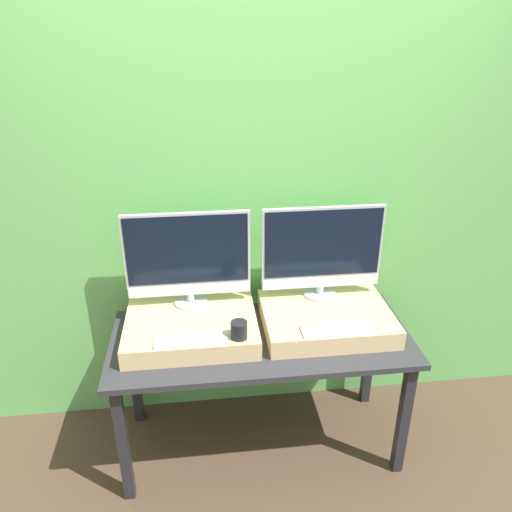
% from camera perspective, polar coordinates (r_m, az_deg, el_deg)
% --- Properties ---
extents(ground_plane, '(12.00, 12.00, 0.00)m').
position_cam_1_polar(ground_plane, '(2.76, 1.46, -25.25)').
color(ground_plane, '#4C3828').
extents(wall_back, '(8.00, 0.04, 2.60)m').
position_cam_1_polar(wall_back, '(2.61, -0.51, 6.66)').
color(wall_back, '#66B75B').
rests_on(wall_back, ground_plane).
extents(workbench, '(1.49, 0.65, 0.71)m').
position_cam_1_polar(workbench, '(2.57, 0.56, -10.65)').
color(workbench, '#2D2D33').
rests_on(workbench, ground_plane).
extents(wooden_riser_left, '(0.64, 0.50, 0.10)m').
position_cam_1_polar(wooden_riser_left, '(2.52, -7.39, -8.04)').
color(wooden_riser_left, '#D6B77F').
rests_on(wooden_riser_left, workbench).
extents(monitor_left, '(0.62, 0.17, 0.50)m').
position_cam_1_polar(monitor_left, '(2.50, -7.80, -0.16)').
color(monitor_left, '#B2B2B7').
rests_on(monitor_left, wooden_riser_left).
extents(keyboard_left, '(0.34, 0.10, 0.01)m').
position_cam_1_polar(keyboard_left, '(2.33, -7.45, -9.46)').
color(keyboard_left, silver).
rests_on(keyboard_left, wooden_riser_left).
extents(mug, '(0.08, 0.08, 0.08)m').
position_cam_1_polar(mug, '(2.31, -1.96, -8.45)').
color(mug, black).
rests_on(mug, wooden_riser_left).
extents(wooden_riser_right, '(0.64, 0.50, 0.10)m').
position_cam_1_polar(wooden_riser_right, '(2.59, 8.01, -7.03)').
color(wooden_riser_right, '#D6B77F').
rests_on(wooden_riser_right, workbench).
extents(monitor_right, '(0.62, 0.17, 0.50)m').
position_cam_1_polar(monitor_right, '(2.58, 7.58, 0.63)').
color(monitor_right, '#B2B2B7').
rests_on(monitor_right, wooden_riser_right).
extents(keyboard_right, '(0.34, 0.10, 0.01)m').
position_cam_1_polar(keyboard_right, '(2.41, 9.21, -8.30)').
color(keyboard_right, silver).
rests_on(keyboard_right, wooden_riser_right).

